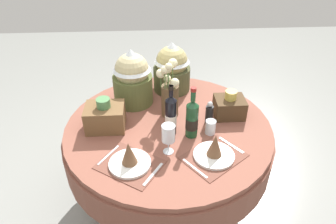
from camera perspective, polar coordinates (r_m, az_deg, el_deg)
ground at (r=2.56m, az=0.05°, el=-15.90°), size 8.00×8.00×0.00m
dining_table at (r=2.13m, az=0.06°, el=-5.60°), size 1.40×1.40×0.75m
place_setting_left at (r=1.73m, az=-7.24°, el=-8.69°), size 0.43×0.40×0.16m
place_setting_right at (r=1.79m, az=8.69°, el=-7.19°), size 0.43×0.41×0.16m
flower_vase at (r=2.05m, az=0.29°, el=3.67°), size 0.15×0.18×0.41m
wine_bottle_left at (r=1.89m, az=0.54°, el=-0.64°), size 0.07×0.07×0.35m
wine_bottle_centre at (r=1.88m, az=4.53°, el=-1.21°), size 0.08×0.08×0.35m
wine_glass_left at (r=1.75m, az=0.07°, el=-4.11°), size 0.08×0.08×0.19m
tumbler_near_right at (r=1.96m, az=7.98°, el=-2.81°), size 0.07×0.07×0.09m
pepper_mill at (r=2.03m, az=7.76°, el=-0.40°), size 0.05×0.05×0.17m
gift_tub_back_left at (r=2.19m, az=-6.74°, el=6.84°), size 0.28×0.28×0.42m
gift_tub_back_centre at (r=2.35m, az=0.72°, el=8.73°), size 0.29×0.29×0.39m
woven_basket_side_left at (r=2.01m, az=-11.70°, el=-0.83°), size 0.25×0.20×0.22m
woven_basket_side_right at (r=2.14m, az=11.44°, el=1.08°), size 0.20×0.18×0.19m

